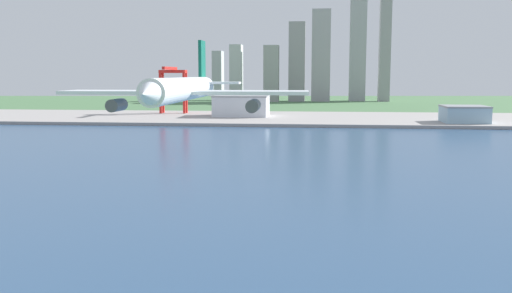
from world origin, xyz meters
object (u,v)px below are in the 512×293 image
object	(u,v)px
airplane_landing	(183,90)
port_crane_red	(173,80)
warehouse_annex	(464,114)
warehouse_main	(241,106)

from	to	relation	value
airplane_landing	port_crane_red	world-z (taller)	port_crane_red
airplane_landing	warehouse_annex	world-z (taller)	airplane_landing
airplane_landing	warehouse_main	bearing A→B (deg)	96.57
port_crane_red	warehouse_annex	size ratio (longest dim) A/B	1.37
airplane_landing	warehouse_annex	bearing A→B (deg)	70.01
airplane_landing	port_crane_red	xyz separation A→B (m)	(-114.10, 428.80, -3.10)
airplane_landing	warehouse_main	world-z (taller)	airplane_landing
port_crane_red	warehouse_main	size ratio (longest dim) A/B	0.94
airplane_landing	warehouse_annex	size ratio (longest dim) A/B	1.17
warehouse_main	warehouse_annex	size ratio (longest dim) A/B	1.46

